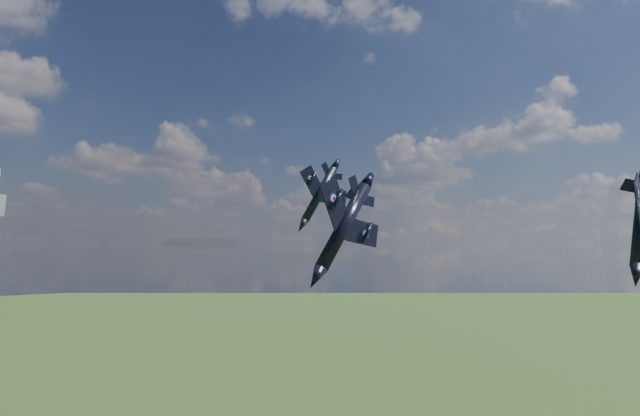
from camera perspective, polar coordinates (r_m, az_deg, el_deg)
jet_lead_navy at (r=70.87m, az=2.18°, el=-1.67°), size 12.69×17.20×9.74m
jet_high_navy at (r=102.94m, az=-0.03°, el=1.31°), size 12.99×16.04×7.80m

